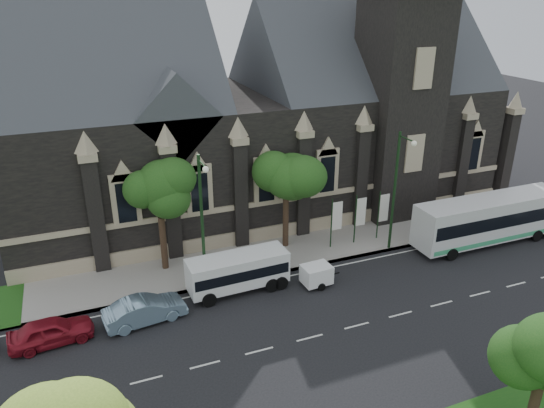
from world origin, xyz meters
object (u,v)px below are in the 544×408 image
banner_flag_right (382,211)px  shuttle_bus (238,270)px  tree_walk_left (161,191)px  street_lamp_mid (203,217)px  car_far_red (51,331)px  tour_coach (490,219)px  banner_flag_center (359,215)px  box_trailer (316,274)px  sedan (145,310)px  street_lamp_near (397,186)px  tree_walk_right (288,173)px  banner_flag_left (335,219)px

banner_flag_right → shuttle_bus: 12.77m
tree_walk_left → street_lamp_mid: 4.08m
car_far_red → tour_coach: bearing=-94.0°
banner_flag_center → box_trailer: 7.11m
sedan → street_lamp_mid: bearing=-70.7°
tree_walk_left → shuttle_bus: bearing=-51.2°
tree_walk_left → box_trailer: size_ratio=2.82×
tree_walk_left → street_lamp_near: (15.80, -3.61, -0.62)m
tree_walk_right → banner_flag_right: bearing=-13.6°
tree_walk_right → banner_flag_left: tree_walk_right is taller
box_trailer → tree_walk_left: bearing=142.1°
tree_walk_left → tour_coach: size_ratio=0.62×
tour_coach → box_trailer: 14.89m
shuttle_bus → tour_coach: bearing=-3.6°
banner_flag_right → sedan: bearing=-167.6°
banner_flag_left → banner_flag_right: (4.00, 0.00, 0.00)m
tree_walk_right → car_far_red: 18.23m
tree_walk_right → banner_flag_left: 4.92m
tree_walk_left → sedan: size_ratio=1.62×
tree_walk_left → shuttle_bus: 7.26m
tree_walk_right → sedan: tree_walk_right is taller
banner_flag_left → shuttle_bus: bearing=-161.2°
banner_flag_left → box_trailer: (-3.53, -4.20, -1.57)m
tree_walk_right → shuttle_bus: size_ratio=1.20×
street_lamp_near → banner_flag_left: (-3.71, 1.91, -2.73)m
tree_walk_left → box_trailer: tree_walk_left is taller
tree_walk_right → street_lamp_near: 7.72m
banner_flag_left → car_far_red: 20.08m
street_lamp_near → shuttle_bus: size_ratio=1.39×
banner_flag_left → box_trailer: 5.70m
street_lamp_near → tree_walk_left: bearing=167.1°
street_lamp_near → banner_flag_center: (-1.71, 1.91, -2.73)m
tree_walk_right → shuttle_bus: (-5.34, -4.57, -4.37)m
street_lamp_mid → banner_flag_left: (10.29, 1.91, -2.73)m
sedan → tree_walk_right: bearing=-70.9°
shuttle_bus → sedan: bearing=-170.7°
tree_walk_right → banner_flag_left: bearing=-29.1°
tour_coach → shuttle_bus: 19.73m
banner_flag_right → tour_coach: 8.08m
tree_walk_right → street_lamp_mid: 8.10m
banner_flag_right → car_far_red: bearing=-170.0°
tree_walk_right → banner_flag_center: (5.08, -1.71, -3.43)m
tree_walk_left → tour_coach: tree_walk_left is taller
street_lamp_mid → banner_flag_right: 14.67m
car_far_red → banner_flag_right: bearing=-85.3°
shuttle_bus → street_lamp_near: bearing=2.6°
tree_walk_left → banner_flag_right: bearing=-6.0°
tree_walk_right → street_lamp_mid: size_ratio=0.87×
tree_walk_right → shuttle_bus: 8.28m
banner_flag_left → shuttle_bus: size_ratio=0.62×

